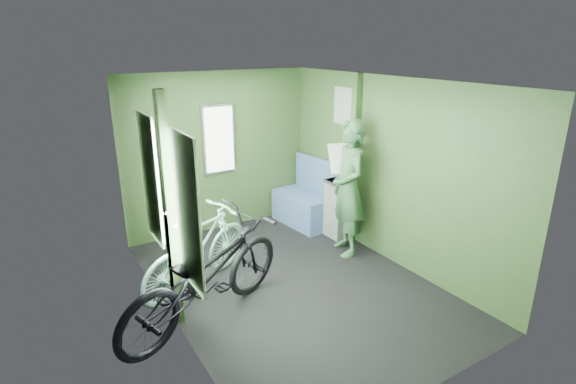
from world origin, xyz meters
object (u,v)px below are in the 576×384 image
bicycle_mint (201,287)px  waste_box (337,209)px  bicycle_black (209,323)px  bench_seat (305,205)px  passenger (349,188)px

bicycle_mint → waste_box: bearing=-106.2°
bicycle_black → bench_seat: bearing=-75.6°
bicycle_black → waste_box: 2.62m
waste_box → bench_seat: size_ratio=0.83×
passenger → bench_seat: bearing=-166.8°
passenger → waste_box: bearing=174.3°
bicycle_mint → passenger: passenger is taller
bench_seat → bicycle_mint: bearing=-160.4°
bicycle_mint → waste_box: (2.20, 0.31, 0.42)m
passenger → bicycle_mint: bearing=-76.5°
bicycle_black → passenger: bearing=-97.8°
waste_box → passenger: bearing=-113.5°
bicycle_black → bench_seat: (2.27, 1.66, 0.30)m
bicycle_mint → waste_box: 2.26m
bicycle_black → passenger: 2.42m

